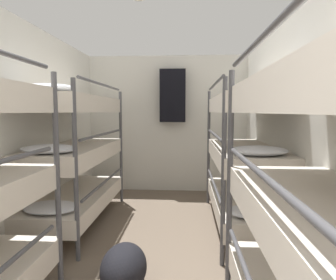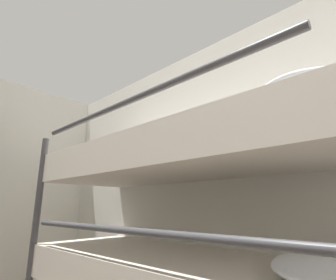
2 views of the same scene
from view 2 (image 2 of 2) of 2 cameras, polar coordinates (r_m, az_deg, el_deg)
bunk_stack_right_far at (r=1.46m, az=3.23°, el=-27.19°), size 0.72×1.95×1.76m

